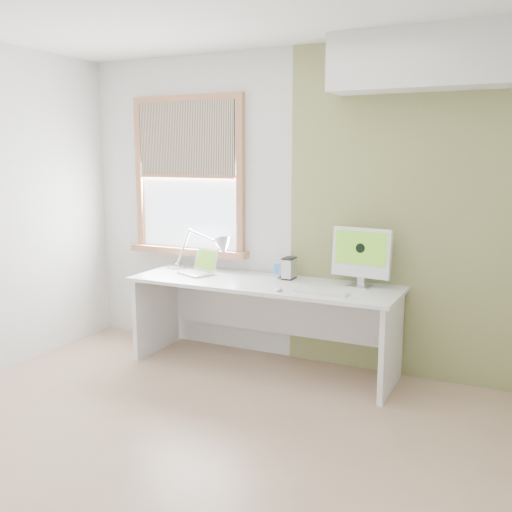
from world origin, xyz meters
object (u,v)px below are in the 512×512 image
Objects in this scene: desk at (266,304)px; imac at (361,254)px; laptop at (200,268)px; desk_lamp at (214,249)px; external_drive at (289,268)px.

desk is 4.66× the size of imac.
desk is at bearing -0.24° from laptop.
desk is 0.73m from desk_lamp.
imac is (0.75, 0.12, 0.45)m from desk.
desk is 0.67m from laptop.
desk_lamp reaches higher than laptop.
desk is 12.31× the size of external_drive.
desk_lamp reaches higher than external_drive.
external_drive is at bearing -4.51° from desk_lamp.
desk_lamp is 0.75m from external_drive.
desk is 0.89m from imac.
desk_lamp is at bearing 80.13° from laptop.
laptop is 0.79× the size of imac.
imac is (1.35, -0.07, 0.07)m from desk_lamp.
laptop is (-0.63, 0.00, 0.25)m from desk.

